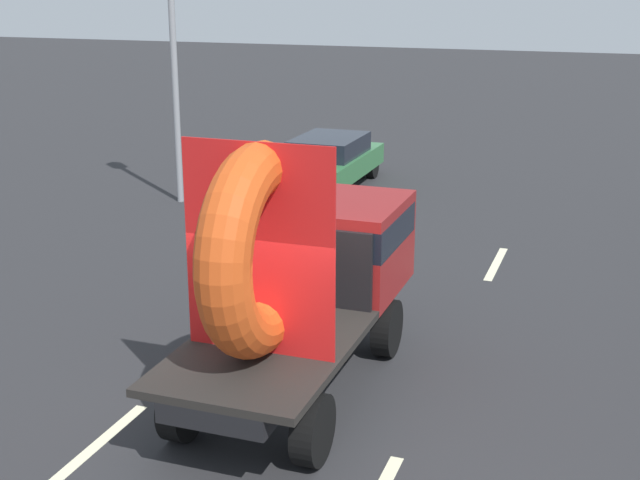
{
  "coord_description": "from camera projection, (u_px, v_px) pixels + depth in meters",
  "views": [
    {
      "loc": [
        3.94,
        -9.19,
        5.44
      ],
      "look_at": [
        0.02,
        1.79,
        1.88
      ],
      "focal_mm": 48.42,
      "sensor_mm": 36.0,
      "label": 1
    }
  ],
  "objects": [
    {
      "name": "ground_plane",
      "position": [
        272.0,
        417.0,
        11.13
      ],
      "size": [
        120.0,
        120.0,
        0.0
      ],
      "primitive_type": "plane",
      "color": "#28282B"
    },
    {
      "name": "flatbed_truck",
      "position": [
        304.0,
        264.0,
        11.67
      ],
      "size": [
        2.02,
        5.15,
        3.66
      ],
      "color": "black",
      "rests_on": "ground_plane"
    },
    {
      "name": "distant_sedan",
      "position": [
        330.0,
        160.0,
        23.21
      ],
      "size": [
        1.81,
        4.23,
        1.38
      ],
      "color": "black",
      "rests_on": "ground_plane"
    },
    {
      "name": "traffic_light",
      "position": [
        173.0,
        26.0,
        20.6
      ],
      "size": [
        0.42,
        0.36,
        6.76
      ],
      "color": "gray",
      "rests_on": "ground_plane"
    },
    {
      "name": "lane_dash_left_near",
      "position": [
        91.0,
        450.0,
        10.35
      ],
      "size": [
        0.16,
        2.36,
        0.01
      ],
      "primitive_type": "cube",
      "rotation": [
        0.0,
        0.0,
        1.57
      ],
      "color": "beige",
      "rests_on": "ground_plane"
    },
    {
      "name": "lane_dash_left_far",
      "position": [
        321.0,
        253.0,
        17.75
      ],
      "size": [
        0.16,
        2.02,
        0.01
      ],
      "primitive_type": "cube",
      "rotation": [
        0.0,
        0.0,
        1.57
      ],
      "color": "beige",
      "rests_on": "ground_plane"
    },
    {
      "name": "lane_dash_right_far",
      "position": [
        496.0,
        264.0,
        17.09
      ],
      "size": [
        0.16,
        2.13,
        0.01
      ],
      "primitive_type": "cube",
      "rotation": [
        0.0,
        0.0,
        1.57
      ],
      "color": "beige",
      "rests_on": "ground_plane"
    }
  ]
}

